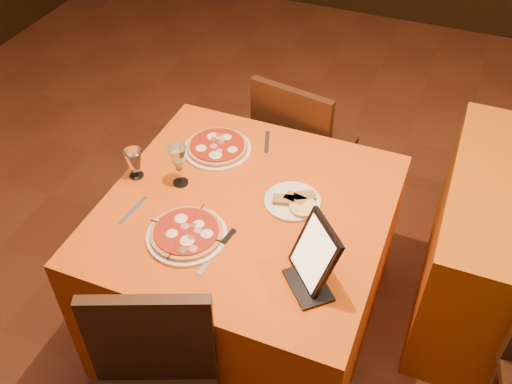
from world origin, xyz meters
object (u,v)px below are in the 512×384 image
at_px(wine_glass, 179,165).
at_px(tablet, 315,253).
at_px(chair_main_far, 306,147).
at_px(main_table, 247,267).
at_px(pizza_far, 217,148).
at_px(pizza_near, 187,234).
at_px(water_glass, 135,164).

relative_size(wine_glass, tablet, 0.78).
height_order(chair_main_far, tablet, tablet).
bearing_deg(main_table, chair_main_far, 90.00).
relative_size(main_table, chair_main_far, 1.21).
bearing_deg(chair_main_far, pizza_far, 74.68).
height_order(pizza_near, tablet, tablet).
bearing_deg(pizza_far, chair_main_far, 64.83).
relative_size(water_glass, tablet, 0.53).
distance_m(pizza_near, wine_glass, 0.32).
bearing_deg(wine_glass, pizza_near, -58.40).
xyz_separation_m(water_glass, tablet, (0.84, -0.23, 0.06)).
bearing_deg(pizza_far, tablet, -40.52).
bearing_deg(water_glass, pizza_near, -33.44).
distance_m(chair_main_far, wine_glass, 0.93).
xyz_separation_m(chair_main_far, water_glass, (-0.49, -0.81, 0.36)).
distance_m(chair_main_far, pizza_far, 0.67).
height_order(main_table, water_glass, water_glass).
bearing_deg(water_glass, chair_main_far, 58.74).
bearing_deg(tablet, pizza_far, -173.03).
xyz_separation_m(pizza_far, wine_glass, (-0.05, -0.25, 0.08)).
relative_size(pizza_near, pizza_far, 1.02).
relative_size(pizza_far, water_glass, 2.28).
bearing_deg(water_glass, tablet, -15.52).
height_order(chair_main_far, water_glass, chair_main_far).
bearing_deg(chair_main_far, tablet, 118.28).
bearing_deg(wine_glass, main_table, -4.87).
relative_size(chair_main_far, tablet, 3.73).
bearing_deg(pizza_far, pizza_near, -77.89).
height_order(wine_glass, water_glass, wine_glass).
bearing_deg(pizza_far, wine_glass, -101.37).
distance_m(chair_main_far, water_glass, 1.02).
relative_size(chair_main_far, water_glass, 7.00).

